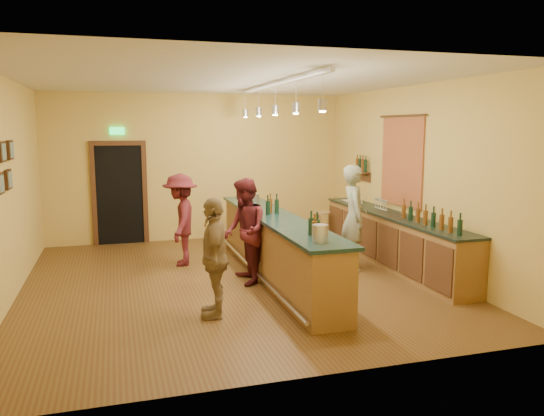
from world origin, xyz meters
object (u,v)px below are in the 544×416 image
object	(u,v)px
bartender	(354,218)
customer_c	(181,220)
back_counter	(392,239)
customer_b	(214,257)
customer_a	(245,231)
bar_stool	(322,219)
tasting_bar	(275,242)

from	to	relation	value
bartender	customer_c	distance (m)	3.09
bartender	back_counter	bearing A→B (deg)	-73.70
customer_b	customer_a	bearing A→B (deg)	162.25
back_counter	customer_b	xyz separation A→B (m)	(-3.55, -1.67, 0.31)
back_counter	customer_a	world-z (taller)	customer_a
bar_stool	customer_b	bearing A→B (deg)	-129.16
tasting_bar	bar_stool	bearing A→B (deg)	51.93
tasting_bar	customer_c	xyz separation A→B (m)	(-1.38, 1.31, 0.22)
customer_b	bartender	bearing A→B (deg)	131.56
back_counter	tasting_bar	size ratio (longest dim) A/B	0.89
customer_a	customer_c	world-z (taller)	customer_a
customer_b	customer_c	distance (m)	2.80
back_counter	customer_a	bearing A→B (deg)	-173.32
back_counter	customer_b	size ratio (longest dim) A/B	2.87
customer_a	bar_stool	distance (m)	3.28
back_counter	bartender	distance (m)	0.90
customer_b	bar_stool	world-z (taller)	customer_b
back_counter	customer_c	distance (m)	3.83
customer_c	customer_b	bearing A→B (deg)	13.24
customer_a	customer_b	distance (m)	1.53
customer_c	bar_stool	size ratio (longest dim) A/B	2.39
bartender	customer_a	distance (m)	2.05
bartender	bar_stool	bearing A→B (deg)	6.90
back_counter	tasting_bar	xyz separation A→B (m)	(-2.27, -0.18, 0.12)
bartender	customer_a	world-z (taller)	bartender
back_counter	customer_c	xyz separation A→B (m)	(-3.65, 1.13, 0.34)
customer_c	customer_a	bearing A→B (deg)	40.88
bartender	customer_c	bearing A→B (deg)	81.56
bartender	customer_c	xyz separation A→B (m)	(-2.86, 1.17, -0.09)
bartender	bar_stool	distance (m)	2.10
bartender	customer_b	distance (m)	3.21
back_counter	bar_stool	distance (m)	2.09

